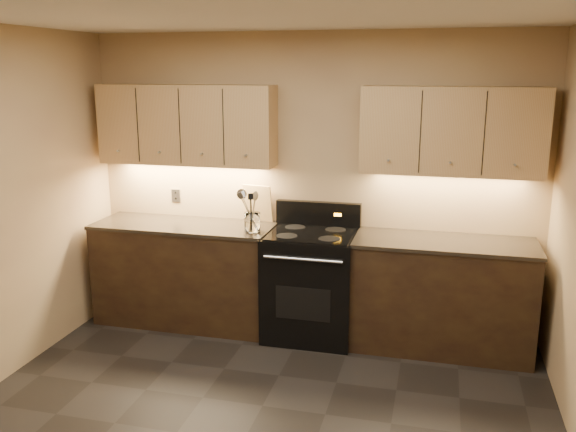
# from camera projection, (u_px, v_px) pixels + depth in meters

# --- Properties ---
(ceiling) EXTENTS (4.00, 4.00, 0.00)m
(ceiling) POSITION_uv_depth(u_px,v_px,m) (234.00, 7.00, 3.21)
(ceiling) COLOR silver
(ceiling) RESTS_ON wall_back
(wall_back) EXTENTS (4.00, 0.04, 2.60)m
(wall_back) POSITION_uv_depth(u_px,v_px,m) (311.00, 183.00, 5.40)
(wall_back) COLOR tan
(wall_back) RESTS_ON ground
(counter_left) EXTENTS (1.62, 0.62, 0.93)m
(counter_left) POSITION_uv_depth(u_px,v_px,m) (186.00, 273.00, 5.57)
(counter_left) COLOR black
(counter_left) RESTS_ON ground
(counter_right) EXTENTS (1.46, 0.62, 0.93)m
(counter_right) POSITION_uv_depth(u_px,v_px,m) (442.00, 295.00, 5.03)
(counter_right) COLOR black
(counter_right) RESTS_ON ground
(stove) EXTENTS (0.76, 0.68, 1.14)m
(stove) POSITION_uv_depth(u_px,v_px,m) (311.00, 283.00, 5.27)
(stove) COLOR black
(stove) RESTS_ON ground
(upper_cab_left) EXTENTS (1.60, 0.30, 0.70)m
(upper_cab_left) POSITION_uv_depth(u_px,v_px,m) (187.00, 125.00, 5.40)
(upper_cab_left) COLOR tan
(upper_cab_left) RESTS_ON wall_back
(upper_cab_right) EXTENTS (1.44, 0.30, 0.70)m
(upper_cab_right) POSITION_uv_depth(u_px,v_px,m) (452.00, 131.00, 4.86)
(upper_cab_right) COLOR tan
(upper_cab_right) RESTS_ON wall_back
(outlet_plate) EXTENTS (0.08, 0.01, 0.12)m
(outlet_plate) POSITION_uv_depth(u_px,v_px,m) (176.00, 196.00, 5.75)
(outlet_plate) COLOR #B2B5BA
(outlet_plate) RESTS_ON wall_back
(utensil_crock) EXTENTS (0.14, 0.14, 0.17)m
(utensil_crock) POSITION_uv_depth(u_px,v_px,m) (252.00, 223.00, 5.18)
(utensil_crock) COLOR white
(utensil_crock) RESTS_ON counter_left
(cutting_board) EXTENTS (0.28, 0.12, 0.34)m
(cutting_board) POSITION_uv_depth(u_px,v_px,m) (258.00, 203.00, 5.52)
(cutting_board) COLOR #D8C074
(cutting_board) RESTS_ON counter_left
(wooden_spoon) EXTENTS (0.10, 0.09, 0.34)m
(wooden_spoon) POSITION_uv_depth(u_px,v_px,m) (250.00, 211.00, 5.16)
(wooden_spoon) COLOR #D8C074
(wooden_spoon) RESTS_ON utensil_crock
(black_turner) EXTENTS (0.12, 0.13, 0.33)m
(black_turner) POSITION_uv_depth(u_px,v_px,m) (251.00, 212.00, 5.14)
(black_turner) COLOR black
(black_turner) RESTS_ON utensil_crock
(steel_spatula) EXTENTS (0.23, 0.14, 0.38)m
(steel_spatula) POSITION_uv_depth(u_px,v_px,m) (257.00, 209.00, 5.17)
(steel_spatula) COLOR silver
(steel_spatula) RESTS_ON utensil_crock
(steel_skimmer) EXTENTS (0.23, 0.11, 0.37)m
(steel_skimmer) POSITION_uv_depth(u_px,v_px,m) (256.00, 210.00, 5.14)
(steel_skimmer) COLOR silver
(steel_skimmer) RESTS_ON utensil_crock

